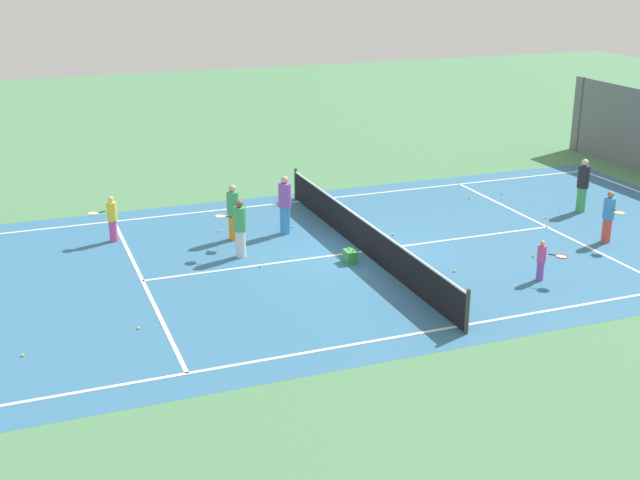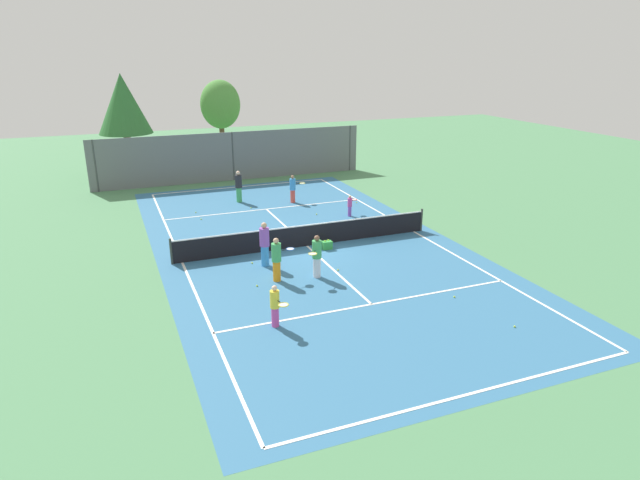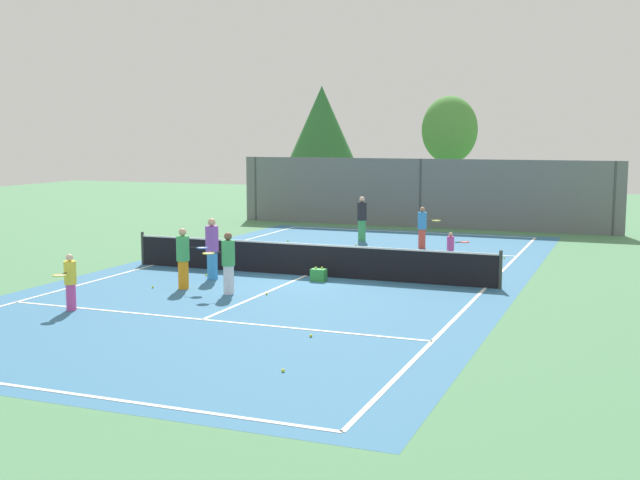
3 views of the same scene
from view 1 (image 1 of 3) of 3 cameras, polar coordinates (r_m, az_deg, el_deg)
name	(u,v)px [view 1 (image 1 of 3)]	position (r m, az deg, el deg)	size (l,w,h in m)	color
ground_plane	(363,252)	(24.34, 2.94, -0.80)	(80.00, 80.00, 0.00)	#4C8456
court_surface	(363,252)	(24.34, 2.94, -0.80)	(13.00, 25.00, 0.01)	teal
tennis_net	(363,235)	(24.17, 2.96, 0.33)	(11.90, 0.10, 1.10)	#333833
player_0	(608,216)	(26.31, 19.14, 1.55)	(0.92, 0.45, 1.59)	#E54C3F
player_1	(543,260)	(22.79, 14.99, -1.31)	(0.75, 0.68, 1.12)	purple
player_2	(240,228)	(23.75, -5.52, 0.84)	(0.76, 0.88, 1.70)	silver
player_3	(285,204)	(25.63, -2.42, 2.46)	(0.39, 0.39, 1.84)	#388CD8
player_4	(583,185)	(29.15, 17.54, 3.61)	(0.39, 0.39, 1.81)	#3FA559
player_5	(112,218)	(25.73, -14.08, 1.46)	(0.46, 0.88, 1.41)	#D14799
player_6	(233,212)	(25.21, -5.96, 1.95)	(0.95, 0.44, 1.72)	orange
ball_crate	(350,256)	(23.44, 2.08, -1.12)	(0.44, 0.31, 0.43)	green
tennis_ball_0	(138,328)	(19.87, -12.33, -5.91)	(0.07, 0.07, 0.07)	#CCE533
tennis_ball_1	(502,194)	(30.74, 12.34, 3.11)	(0.07, 0.07, 0.07)	#CCE533
tennis_ball_2	(546,218)	(28.28, 15.23, 1.47)	(0.07, 0.07, 0.07)	#CCE533
tennis_ball_3	(533,256)	(24.63, 14.38, -1.08)	(0.07, 0.07, 0.07)	#CCE533
tennis_ball_4	(23,355)	(19.30, -19.68, -7.44)	(0.07, 0.07, 0.07)	#CCE533
tennis_ball_5	(293,227)	(26.43, -1.87, 0.92)	(0.07, 0.07, 0.07)	#CCE533
tennis_ball_6	(469,198)	(30.01, 10.20, 2.86)	(0.07, 0.07, 0.07)	#CCE533
tennis_ball_7	(260,266)	(23.18, -4.11, -1.79)	(0.07, 0.07, 0.07)	#CCE533
tennis_ball_8	(454,271)	(23.05, 9.19, -2.12)	(0.07, 0.07, 0.07)	#CCE533
tennis_ball_9	(219,231)	(26.21, -6.92, 0.63)	(0.07, 0.07, 0.07)	#CCE533
tennis_ball_12	(393,235)	(25.77, 5.00, 0.37)	(0.07, 0.07, 0.07)	#CCE533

